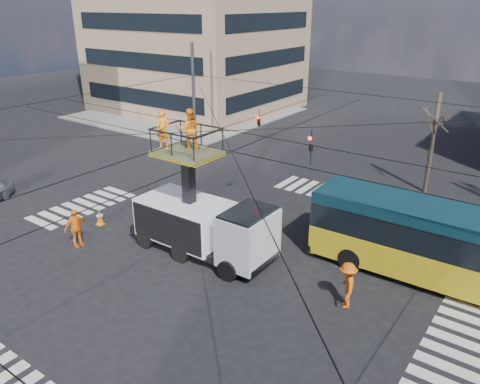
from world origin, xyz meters
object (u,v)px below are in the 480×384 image
(city_bus, at_px, (474,252))
(worker_ground, at_px, (76,228))
(traffic_cone, at_px, (100,217))
(flagger, at_px, (347,285))
(utility_truck, at_px, (203,211))

(city_bus, xyz_separation_m, worker_ground, (-15.67, -6.79, -0.79))
(traffic_cone, relative_size, worker_ground, 0.41)
(worker_ground, height_order, flagger, worker_ground)
(traffic_cone, relative_size, flagger, 0.42)
(flagger, bearing_deg, city_bus, 110.50)
(city_bus, bearing_deg, flagger, -133.32)
(city_bus, height_order, traffic_cone, city_bus)
(utility_truck, bearing_deg, flagger, -0.28)
(traffic_cone, xyz_separation_m, flagger, (13.20, 0.87, 0.54))
(utility_truck, xyz_separation_m, city_bus, (10.36, 3.83, -0.38))
(flagger, bearing_deg, utility_truck, -117.14)
(utility_truck, bearing_deg, worker_ground, -151.17)
(city_bus, height_order, flagger, city_bus)
(utility_truck, bearing_deg, city_bus, 19.90)
(city_bus, xyz_separation_m, traffic_cone, (-16.67, -4.69, -1.34))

